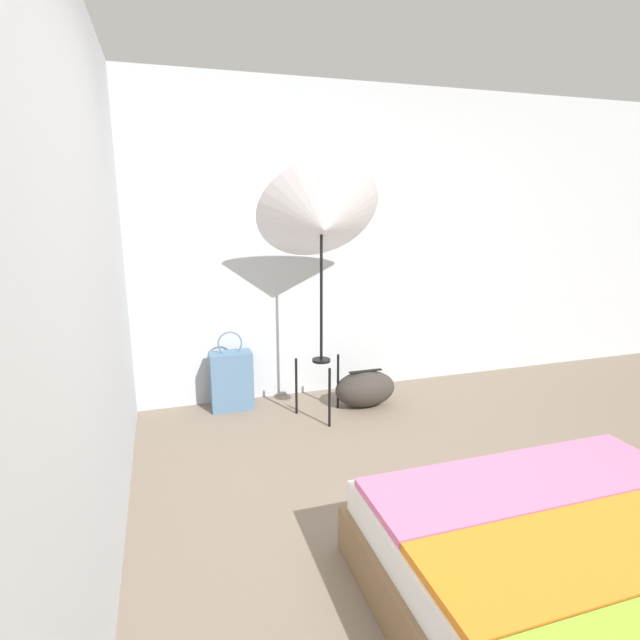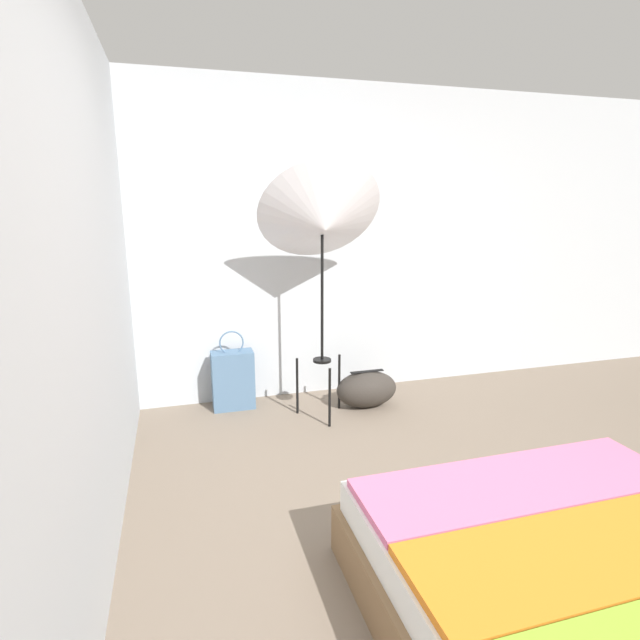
{
  "view_description": "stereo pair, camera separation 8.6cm",
  "coord_description": "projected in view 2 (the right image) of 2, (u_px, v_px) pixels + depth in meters",
  "views": [
    {
      "loc": [
        -1.31,
        -1.65,
        1.65
      ],
      "look_at": [
        -0.27,
        1.62,
        0.84
      ],
      "focal_mm": 28.0,
      "sensor_mm": 36.0,
      "label": 1
    },
    {
      "loc": [
        -1.22,
        -1.68,
        1.65
      ],
      "look_at": [
        -0.27,
        1.62,
        0.84
      ],
      "focal_mm": 28.0,
      "sensor_mm": 36.0,
      "label": 2
    }
  ],
  "objects": [
    {
      "name": "ground_plane",
      "position": [
        475.0,
        572.0,
        2.28
      ],
      "size": [
        14.0,
        14.0,
        0.0
      ],
      "primitive_type": "plane",
      "color": "#756656"
    },
    {
      "name": "wall_back",
      "position": [
        325.0,
        245.0,
        4.22
      ],
      "size": [
        8.0,
        0.05,
        2.6
      ],
      "color": "#B7BCC1",
      "rests_on": "ground_plane"
    },
    {
      "name": "wall_side_left",
      "position": [
        97.0,
        274.0,
        2.48
      ],
      "size": [
        0.05,
        8.0,
        2.6
      ],
      "color": "#B7BCC1",
      "rests_on": "ground_plane"
    },
    {
      "name": "photo_umbrella",
      "position": [
        322.0,
        222.0,
        3.61
      ],
      "size": [
        0.93,
        0.75,
        1.94
      ],
      "color": "black",
      "rests_on": "ground_plane"
    },
    {
      "name": "tote_bag",
      "position": [
        233.0,
        379.0,
        4.05
      ],
      "size": [
        0.34,
        0.17,
        0.65
      ],
      "color": "slate",
      "rests_on": "ground_plane"
    },
    {
      "name": "duffel_bag",
      "position": [
        367.0,
        389.0,
        4.1
      ],
      "size": [
        0.51,
        0.3,
        0.31
      ],
      "color": "#332D28",
      "rests_on": "ground_plane"
    }
  ]
}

